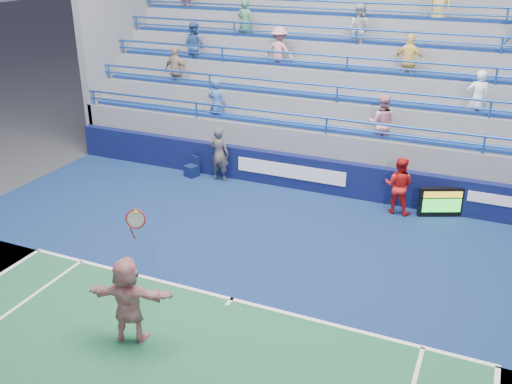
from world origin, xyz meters
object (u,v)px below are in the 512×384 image
at_px(line_judge, 219,154).
at_px(ball_girl, 399,186).
at_px(serve_speed_board, 441,202).
at_px(judge_chair, 192,170).
at_px(tennis_player, 128,300).

height_order(line_judge, ball_girl, line_judge).
xyz_separation_m(serve_speed_board, line_judge, (-7.03, -0.03, 0.46)).
relative_size(serve_speed_board, ball_girl, 0.72).
xyz_separation_m(judge_chair, tennis_player, (3.17, -8.02, 0.68)).
bearing_deg(tennis_player, line_judge, 105.00).
bearing_deg(tennis_player, judge_chair, 111.56).
distance_m(serve_speed_board, tennis_player, 9.50).
bearing_deg(judge_chair, ball_girl, -0.89).
bearing_deg(judge_chair, line_judge, 5.88).
distance_m(line_judge, ball_girl, 5.85).
relative_size(tennis_player, line_judge, 1.60).
height_order(judge_chair, ball_girl, ball_girl).
height_order(tennis_player, line_judge, tennis_player).
bearing_deg(line_judge, serve_speed_board, 176.30).
xyz_separation_m(line_judge, ball_girl, (5.84, -0.21, -0.05)).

